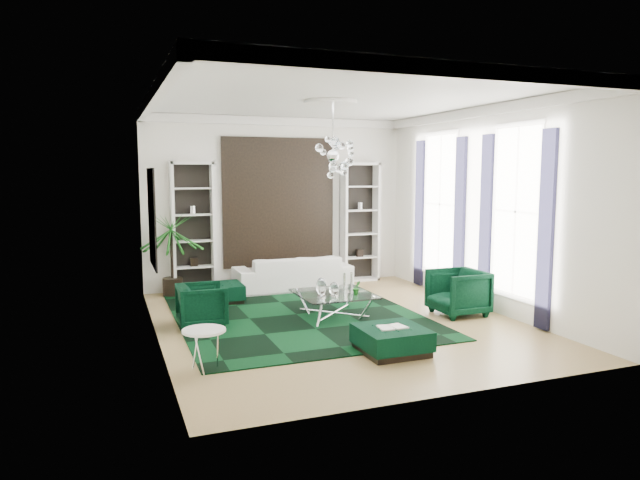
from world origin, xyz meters
name	(u,v)px	position (x,y,z in m)	size (l,w,h in m)	color
floor	(337,322)	(0.00, 0.00, -0.01)	(6.00, 7.00, 0.02)	tan
ceiling	(337,98)	(0.00, 0.00, 3.81)	(6.00, 7.00, 0.02)	white
wall_back	(278,202)	(0.00, 3.51, 1.90)	(6.00, 0.02, 3.80)	white
wall_front	(456,234)	(0.00, -3.51, 1.90)	(6.00, 0.02, 3.80)	white
wall_left	(153,218)	(-3.01, 0.00, 1.90)	(0.02, 7.00, 3.80)	white
wall_right	(485,209)	(3.01, 0.00, 1.90)	(0.02, 7.00, 3.80)	white
crown_molding	(337,104)	(0.00, 0.00, 3.70)	(6.00, 7.00, 0.18)	white
ceiling_medallion	(331,102)	(0.00, 0.30, 3.77)	(0.90, 0.90, 0.05)	white
tapestry	(279,202)	(0.00, 3.46, 1.90)	(2.50, 0.06, 2.80)	black
shelving_left	(193,228)	(-1.95, 3.31, 1.40)	(0.90, 0.38, 2.80)	white
shelving_right	(360,222)	(1.95, 3.31, 1.40)	(0.90, 0.38, 2.80)	white
painting	(153,218)	(-2.97, 0.60, 1.85)	(0.04, 1.30, 1.60)	black
window_near	(516,212)	(2.99, -0.90, 1.90)	(0.03, 1.10, 2.90)	white
curtain_near_a	(546,230)	(2.96, -1.68, 1.65)	(0.07, 0.30, 3.25)	black
curtain_near_b	(486,222)	(2.96, -0.12, 1.65)	(0.07, 0.30, 3.25)	black
window_far	(440,204)	(2.99, 1.50, 1.90)	(0.03, 1.10, 2.90)	white
curtain_far_a	(460,219)	(2.96, 0.72, 1.65)	(0.07, 0.30, 3.25)	black
curtain_far_b	(420,214)	(2.96, 2.28, 1.65)	(0.07, 0.30, 3.25)	black
rug	(296,315)	(-0.52, 0.67, 0.01)	(4.20, 5.00, 0.02)	black
sofa	(293,273)	(0.13, 2.87, 0.37)	(2.54, 0.99, 0.74)	white
armchair_left	(202,305)	(-2.23, 0.54, 0.36)	(0.77, 0.79, 0.72)	black
armchair_right	(458,292)	(2.25, -0.32, 0.41)	(0.88, 0.91, 0.83)	black
coffee_table	(334,305)	(0.06, 0.29, 0.22)	(1.29, 1.29, 0.44)	white
ottoman_side	(221,293)	(-1.59, 2.19, 0.18)	(0.82, 0.82, 0.37)	black
ottoman_front	(392,340)	(0.09, -1.85, 0.18)	(0.92, 0.92, 0.37)	black
book	(392,327)	(0.09, -1.85, 0.38)	(0.41, 0.27, 0.03)	white
side_table	(204,351)	(-2.55, -1.67, 0.27)	(0.57, 0.57, 0.55)	white
palm	(171,242)	(-2.42, 3.15, 1.13)	(1.42, 1.42, 2.27)	#18601A
chandelier	(333,156)	(-0.08, 0.01, 2.85)	(0.84, 0.84, 0.75)	white
table_plant	(357,288)	(0.39, 0.02, 0.57)	(0.14, 0.11, 0.26)	#18601A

